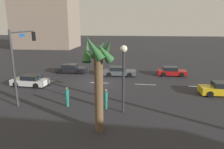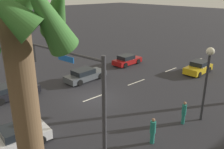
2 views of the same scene
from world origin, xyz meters
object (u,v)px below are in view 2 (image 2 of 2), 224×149
palm_tree_2 (24,106)px  streetlamp (208,70)px  car_1 (198,68)px  car_2 (127,60)px  car_3 (85,75)px  pedestrian_1 (153,130)px  car_4 (16,137)px  pedestrian_2 (184,112)px  traffic_signal (75,91)px  car_0 (12,91)px

palm_tree_2 → streetlamp: bearing=-168.7°
car_1 → car_2: car_1 is taller
car_1 → car_3: car_1 is taller
pedestrian_1 → streetlamp: bearing=173.0°
car_1 → streetlamp: 11.54m
car_2 → car_4: 18.75m
car_1 → car_4: car_1 is taller
car_4 → pedestrian_1: 8.49m
car_1 → pedestrian_2: 12.16m
streetlamp → pedestrian_1: 5.85m
traffic_signal → palm_tree_2: bearing=47.8°
car_4 → palm_tree_2: bearing=74.6°
car_3 → car_2: bearing=-172.4°
car_2 → car_3: size_ratio=0.86×
streetlamp → car_4: bearing=-27.9°
car_3 → pedestrian_2: 11.89m
car_4 → palm_tree_2: 11.17m
pedestrian_2 → palm_tree_2: 14.18m
car_0 → car_3: 7.43m
pedestrian_2 → palm_tree_2: palm_tree_2 is taller
car_0 → car_4: (2.52, 7.25, 0.01)m
car_0 → car_2: bearing=-179.6°
car_3 → traffic_signal: bearing=52.5°
streetlamp → car_0: bearing=-56.1°
car_2 → streetlamp: bearing=66.8°
pedestrian_1 → palm_tree_2: (8.92, 3.38, 6.05)m
car_0 → car_1: 20.04m
car_1 → car_0: bearing=-22.7°
car_0 → pedestrian_2: bearing=120.2°
car_3 → pedestrian_1: pedestrian_1 is taller
car_0 → car_1: (-18.50, 7.73, 0.04)m
traffic_signal → pedestrian_2: 8.99m
car_0 → pedestrian_1: bearing=107.3°
car_4 → car_0: bearing=-109.2°
car_1 → streetlamp: streetlamp is taller
car_0 → streetlamp: size_ratio=0.82×
car_4 → streetlamp: bearing=152.1°
car_1 → car_3: bearing=-31.7°
car_1 → pedestrian_2: bearing=24.4°
car_4 → palm_tree_2: palm_tree_2 is taller
car_4 → traffic_signal: size_ratio=0.64×
car_2 → car_3: car_3 is taller
car_1 → pedestrian_1: pedestrian_1 is taller
car_1 → streetlamp: (9.54, 5.60, 3.29)m
car_0 → car_2: size_ratio=1.14×
pedestrian_1 → pedestrian_2: 3.46m
car_0 → streetlamp: bearing=123.9°
car_1 → palm_tree_2: (23.45, 8.37, 6.34)m
car_0 → car_3: car_3 is taller
pedestrian_1 → pedestrian_2: pedestrian_1 is taller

